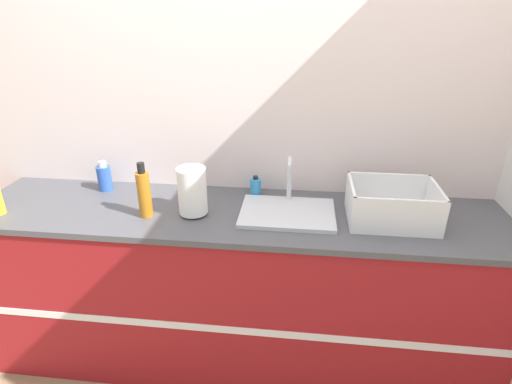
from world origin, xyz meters
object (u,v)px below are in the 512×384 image
sink (288,211)px  soap_dispenser (256,187)px  bottle_amber (144,193)px  bottle_blue (104,177)px  paper_towel_roll (192,191)px  dish_rack (391,208)px

sink → soap_dispenser: 0.26m
bottle_amber → soap_dispenser: 0.56m
bottle_blue → paper_towel_roll: bearing=-22.3°
sink → bottle_amber: bottle_amber is taller
dish_rack → bottle_amber: 1.13m
sink → bottle_blue: sink is taller
bottle_blue → soap_dispenser: size_ratio=1.49×
dish_rack → bottle_blue: bearing=173.2°
paper_towel_roll → bottle_blue: paper_towel_roll is taller
dish_rack → bottle_amber: bottle_amber is taller
paper_towel_roll → dish_rack: size_ratio=0.60×
sink → paper_towel_roll: sink is taller
sink → soap_dispenser: size_ratio=4.10×
dish_rack → bottle_blue: 1.46m
bottle_blue → soap_dispenser: bearing=1.4°
bottle_blue → bottle_amber: 0.42m
bottle_blue → soap_dispenser: 0.81m
sink → soap_dispenser: bearing=132.3°
bottle_blue → soap_dispenser: (0.81, 0.02, -0.02)m
sink → dish_rack: (0.47, -0.00, 0.04)m
paper_towel_roll → bottle_amber: bottle_amber is taller
soap_dispenser → bottle_blue: bearing=-178.6°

